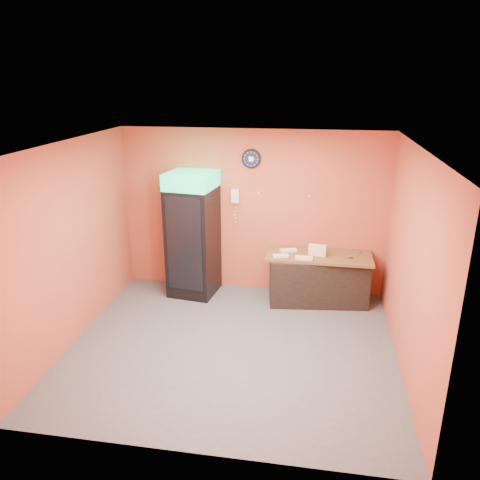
# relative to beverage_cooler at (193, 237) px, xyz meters

# --- Properties ---
(floor) EXTENTS (4.50, 4.50, 0.00)m
(floor) POSITION_rel_beverage_cooler_xyz_m (0.96, -1.60, -1.04)
(floor) COLOR #47474C
(floor) RESTS_ON ground
(back_wall) EXTENTS (4.50, 0.02, 2.80)m
(back_wall) POSITION_rel_beverage_cooler_xyz_m (0.96, 0.40, 0.36)
(back_wall) COLOR #BD5335
(back_wall) RESTS_ON floor
(left_wall) EXTENTS (0.02, 4.00, 2.80)m
(left_wall) POSITION_rel_beverage_cooler_xyz_m (-1.29, -1.60, 0.36)
(left_wall) COLOR #BD5335
(left_wall) RESTS_ON floor
(right_wall) EXTENTS (0.02, 4.00, 2.80)m
(right_wall) POSITION_rel_beverage_cooler_xyz_m (3.21, -1.60, 0.36)
(right_wall) COLOR #BD5335
(right_wall) RESTS_ON floor
(ceiling) EXTENTS (4.50, 4.00, 0.02)m
(ceiling) POSITION_rel_beverage_cooler_xyz_m (0.96, -1.60, 1.76)
(ceiling) COLOR white
(ceiling) RESTS_ON back_wall
(beverage_cooler) EXTENTS (0.84, 0.85, 2.13)m
(beverage_cooler) POSITION_rel_beverage_cooler_xyz_m (0.00, 0.00, 0.00)
(beverage_cooler) COLOR black
(beverage_cooler) RESTS_ON floor
(prep_counter) EXTENTS (1.66, 0.89, 0.80)m
(prep_counter) POSITION_rel_beverage_cooler_xyz_m (2.12, 0.04, -0.64)
(prep_counter) COLOR black
(prep_counter) RESTS_ON floor
(wall_clock) EXTENTS (0.32, 0.06, 0.32)m
(wall_clock) POSITION_rel_beverage_cooler_xyz_m (0.93, 0.37, 1.28)
(wall_clock) COLOR black
(wall_clock) RESTS_ON back_wall
(wall_phone) EXTENTS (0.13, 0.11, 0.23)m
(wall_phone) POSITION_rel_beverage_cooler_xyz_m (0.67, 0.34, 0.64)
(wall_phone) COLOR white
(wall_phone) RESTS_ON back_wall
(butcher_paper) EXTENTS (1.71, 0.77, 0.04)m
(butcher_paper) POSITION_rel_beverage_cooler_xyz_m (2.12, 0.04, -0.22)
(butcher_paper) COLOR brown
(butcher_paper) RESTS_ON prep_counter
(sub_roll_stack) EXTENTS (0.30, 0.15, 0.18)m
(sub_roll_stack) POSITION_rel_beverage_cooler_xyz_m (2.08, -0.01, -0.11)
(sub_roll_stack) COLOR #F1E6BB
(sub_roll_stack) RESTS_ON butcher_paper
(wrapped_sandwich_left) EXTENTS (0.27, 0.16, 0.04)m
(wrapped_sandwich_left) POSITION_rel_beverage_cooler_xyz_m (1.50, -0.17, -0.19)
(wrapped_sandwich_left) COLOR silver
(wrapped_sandwich_left) RESTS_ON butcher_paper
(wrapped_sandwich_mid) EXTENTS (0.28, 0.12, 0.04)m
(wrapped_sandwich_mid) POSITION_rel_beverage_cooler_xyz_m (1.87, -0.21, -0.18)
(wrapped_sandwich_mid) COLOR silver
(wrapped_sandwich_mid) RESTS_ON butcher_paper
(wrapped_sandwich_right) EXTENTS (0.30, 0.20, 0.04)m
(wrapped_sandwich_right) POSITION_rel_beverage_cooler_xyz_m (1.60, 0.10, -0.18)
(wrapped_sandwich_right) COLOR silver
(wrapped_sandwich_right) RESTS_ON butcher_paper
(kitchen_tool) EXTENTS (0.06, 0.06, 0.06)m
(kitchen_tool) POSITION_rel_beverage_cooler_xyz_m (2.15, 0.07, -0.17)
(kitchen_tool) COLOR silver
(kitchen_tool) RESTS_ON butcher_paper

